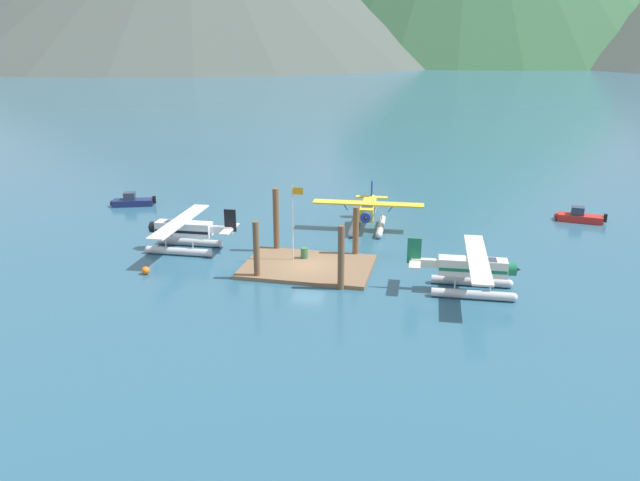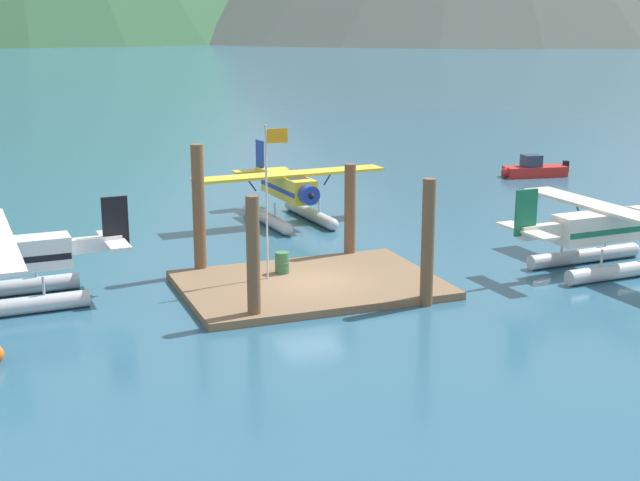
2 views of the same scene
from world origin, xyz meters
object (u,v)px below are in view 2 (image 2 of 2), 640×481
at_px(seaplane_white_port_fwd, 3,265).
at_px(boat_red_open_east, 533,169).
at_px(flagpole, 269,184).
at_px(seaplane_cream_stbd_aft, 606,234).
at_px(fuel_drum, 282,263).
at_px(seaplane_yellow_bow_right, 289,193).

xyz_separation_m(seaplane_white_port_fwd, boat_red_open_east, (34.62, 16.61, -1.09)).
bearing_deg(flagpole, seaplane_cream_stbd_aft, -12.37).
xyz_separation_m(flagpole, fuel_drum, (0.67, 0.53, -3.40)).
relative_size(seaplane_yellow_bow_right, seaplane_white_port_fwd, 1.00).
height_order(seaplane_yellow_bow_right, boat_red_open_east, seaplane_yellow_bow_right).
relative_size(flagpole, boat_red_open_east, 1.27).
height_order(fuel_drum, boat_red_open_east, boat_red_open_east).
height_order(seaplane_yellow_bow_right, seaplane_cream_stbd_aft, same).
height_order(flagpole, boat_red_open_east, flagpole).
bearing_deg(seaplane_white_port_fwd, flagpole, -6.01).
bearing_deg(seaplane_yellow_bow_right, flagpole, -112.91).
bearing_deg(seaplane_cream_stbd_aft, boat_red_open_east, 62.83).
xyz_separation_m(seaplane_yellow_bow_right, seaplane_cream_stbd_aft, (9.48, -13.60, 0.00)).
relative_size(flagpole, seaplane_yellow_bow_right, 0.59).
xyz_separation_m(flagpole, boat_red_open_east, (24.57, 17.66, -3.65)).
distance_m(seaplane_yellow_bow_right, boat_red_open_east, 21.37).
relative_size(seaplane_cream_stbd_aft, boat_red_open_east, 2.15).
bearing_deg(flagpole, fuel_drum, 38.35).
xyz_separation_m(seaplane_white_port_fwd, seaplane_cream_stbd_aft, (23.98, -4.11, 0.00)).
relative_size(fuel_drum, boat_red_open_east, 0.18).
bearing_deg(fuel_drum, seaplane_yellow_bow_right, 69.31).
distance_m(flagpole, fuel_drum, 3.50).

